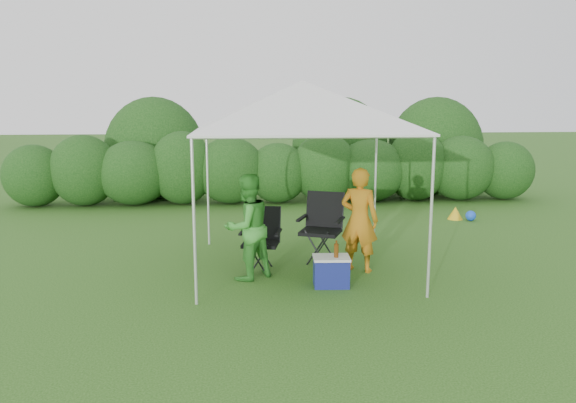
{
  "coord_description": "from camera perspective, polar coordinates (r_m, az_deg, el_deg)",
  "views": [
    {
      "loc": [
        -0.91,
        -7.83,
        2.56
      ],
      "look_at": [
        -0.22,
        0.4,
        1.05
      ],
      "focal_mm": 35.0,
      "sensor_mm": 36.0,
      "label": 1
    }
  ],
  "objects": [
    {
      "name": "man",
      "position": [
        8.44,
        7.26,
        -1.85
      ],
      "size": [
        0.68,
        0.61,
        1.57
      ],
      "primitive_type": "imported",
      "rotation": [
        0.0,
        0.0,
        2.64
      ],
      "color": "#BE7215",
      "rests_on": "ground"
    },
    {
      "name": "hedge",
      "position": [
        13.97,
        -1.05,
        3.21
      ],
      "size": [
        13.25,
        1.53,
        1.8
      ],
      "color": "#204A17",
      "rests_on": "ground"
    },
    {
      "name": "lawn_toy",
      "position": [
        12.64,
        17.0,
        -1.2
      ],
      "size": [
        0.54,
        0.45,
        0.27
      ],
      "color": "gold",
      "rests_on": "ground"
    },
    {
      "name": "bottle",
      "position": [
        7.73,
        4.93,
        -4.82
      ],
      "size": [
        0.06,
        0.06,
        0.24
      ],
      "primitive_type": "cylinder",
      "color": "#592D0C",
      "rests_on": "cooler"
    },
    {
      "name": "woman",
      "position": [
        8.03,
        -4.15,
        -2.6
      ],
      "size": [
        0.94,
        0.9,
        1.53
      ],
      "primitive_type": "imported",
      "rotation": [
        0.0,
        0.0,
        3.77
      ],
      "color": "green",
      "rests_on": "ground"
    },
    {
      "name": "ground",
      "position": [
        8.29,
        1.74,
        -7.63
      ],
      "size": [
        70.0,
        70.0,
        0.0
      ],
      "primitive_type": "plane",
      "color": "#366620"
    },
    {
      "name": "canopy",
      "position": [
        8.38,
        1.44,
        9.69
      ],
      "size": [
        3.1,
        3.1,
        2.83
      ],
      "color": "silver",
      "rests_on": "ground"
    },
    {
      "name": "cooler",
      "position": [
        7.85,
        4.41,
        -7.07
      ],
      "size": [
        0.52,
        0.39,
        0.42
      ],
      "rotation": [
        0.0,
        0.0,
        -0.05
      ],
      "color": "navy",
      "rests_on": "ground"
    },
    {
      "name": "chair_left",
      "position": [
        8.53,
        -2.69,
        -3.37
      ],
      "size": [
        0.67,
        0.63,
        0.95
      ],
      "rotation": [
        0.0,
        0.0,
        -0.21
      ],
      "color": "black",
      "rests_on": "ground"
    },
    {
      "name": "chair_right",
      "position": [
        9.02,
        3.51,
        -2.11
      ],
      "size": [
        0.82,
        0.79,
        1.09
      ],
      "rotation": [
        0.0,
        0.0,
        -0.39
      ],
      "color": "black",
      "rests_on": "ground"
    }
  ]
}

